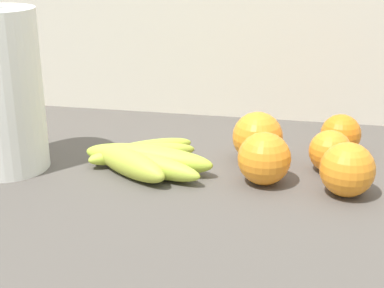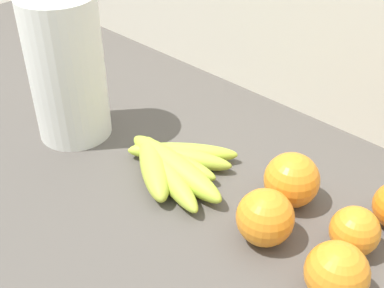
{
  "view_description": "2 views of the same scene",
  "coord_description": "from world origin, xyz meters",
  "px_view_note": "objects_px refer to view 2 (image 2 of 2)",
  "views": [
    {
      "loc": [
        0.16,
        -0.78,
        1.25
      ],
      "look_at": [
        -0.0,
        0.06,
        0.93
      ],
      "focal_mm": 53.22,
      "sensor_mm": 36.0,
      "label": 1
    },
    {
      "loc": [
        0.38,
        -0.41,
        1.41
      ],
      "look_at": [
        -0.07,
        0.07,
        0.93
      ],
      "focal_mm": 47.59,
      "sensor_mm": 36.0,
      "label": 2
    }
  ],
  "objects_px": {
    "orange_center": "(265,217)",
    "paper_towel_roll": "(67,69)",
    "orange_front": "(338,271)",
    "orange_back_left": "(355,231)",
    "banana_bunch": "(171,164)",
    "orange_right": "(292,180)"
  },
  "relations": [
    {
      "from": "orange_center",
      "to": "paper_towel_roll",
      "type": "height_order",
      "value": "paper_towel_roll"
    },
    {
      "from": "orange_front",
      "to": "orange_back_left",
      "type": "bearing_deg",
      "value": 104.53
    },
    {
      "from": "orange_center",
      "to": "paper_towel_roll",
      "type": "xyz_separation_m",
      "value": [
        -0.41,
        -0.02,
        0.09
      ]
    },
    {
      "from": "orange_front",
      "to": "banana_bunch",
      "type": "bearing_deg",
      "value": 174.99
    },
    {
      "from": "orange_right",
      "to": "paper_towel_roll",
      "type": "xyz_separation_m",
      "value": [
        -0.39,
        -0.11,
        0.09
      ]
    },
    {
      "from": "banana_bunch",
      "to": "orange_right",
      "type": "relative_size",
      "value": 2.63
    },
    {
      "from": "orange_center",
      "to": "orange_front",
      "type": "relative_size",
      "value": 1.01
    },
    {
      "from": "orange_back_left",
      "to": "paper_towel_roll",
      "type": "relative_size",
      "value": 0.24
    },
    {
      "from": "banana_bunch",
      "to": "paper_towel_roll",
      "type": "height_order",
      "value": "paper_towel_roll"
    },
    {
      "from": "orange_back_left",
      "to": "paper_towel_roll",
      "type": "distance_m",
      "value": 0.52
    },
    {
      "from": "banana_bunch",
      "to": "orange_right",
      "type": "distance_m",
      "value": 0.19
    },
    {
      "from": "banana_bunch",
      "to": "orange_front",
      "type": "distance_m",
      "value": 0.32
    },
    {
      "from": "orange_front",
      "to": "paper_towel_roll",
      "type": "height_order",
      "value": "paper_towel_roll"
    },
    {
      "from": "orange_right",
      "to": "orange_back_left",
      "type": "bearing_deg",
      "value": -11.21
    },
    {
      "from": "orange_front",
      "to": "paper_towel_roll",
      "type": "distance_m",
      "value": 0.53
    },
    {
      "from": "banana_bunch",
      "to": "orange_back_left",
      "type": "relative_size",
      "value": 3.23
    },
    {
      "from": "banana_bunch",
      "to": "orange_front",
      "type": "xyz_separation_m",
      "value": [
        0.32,
        -0.03,
        0.02
      ]
    },
    {
      "from": "orange_right",
      "to": "orange_center",
      "type": "relative_size",
      "value": 1.04
    },
    {
      "from": "orange_front",
      "to": "orange_back_left",
      "type": "xyz_separation_m",
      "value": [
        -0.02,
        0.08,
        -0.01
      ]
    },
    {
      "from": "orange_center",
      "to": "orange_back_left",
      "type": "bearing_deg",
      "value": 33.77
    },
    {
      "from": "orange_right",
      "to": "banana_bunch",
      "type": "bearing_deg",
      "value": -157.0
    },
    {
      "from": "paper_towel_roll",
      "to": "orange_front",
      "type": "bearing_deg",
      "value": 0.44
    }
  ]
}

